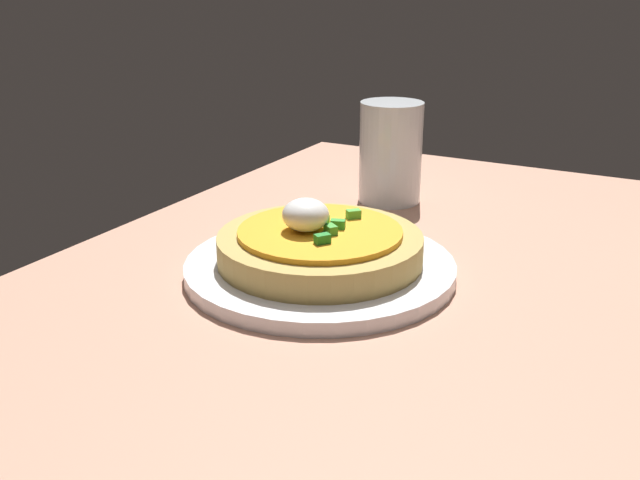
{
  "coord_description": "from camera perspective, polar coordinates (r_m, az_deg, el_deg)",
  "views": [
    {
      "loc": [
        45.57,
        17.13,
        28.22
      ],
      "look_at": [
        -6.77,
        -11.14,
        5.76
      ],
      "focal_mm": 40.26,
      "sensor_mm": 36.0,
      "label": 1
    }
  ],
  "objects": [
    {
      "name": "plate",
      "position": [
        0.65,
        0.0,
        -2.21
      ],
      "size": [
        24.29,
        24.29,
        1.32
      ],
      "primitive_type": "cylinder",
      "color": "white",
      "rests_on": "dining_table"
    },
    {
      "name": "cup_near",
      "position": [
        0.85,
        5.62,
        6.52
      ],
      "size": [
        7.3,
        7.3,
        11.71
      ],
      "color": "silver",
      "rests_on": "dining_table"
    },
    {
      "name": "dining_table",
      "position": [
        0.56,
        6.87,
        -8.49
      ],
      "size": [
        107.51,
        72.36,
        2.44
      ],
      "primitive_type": "cube",
      "color": "tan",
      "rests_on": "ground"
    },
    {
      "name": "pizza",
      "position": [
        0.64,
        -0.05,
        -0.35
      ],
      "size": [
        18.33,
        18.33,
        5.9
      ],
      "color": "tan",
      "rests_on": "plate"
    }
  ]
}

